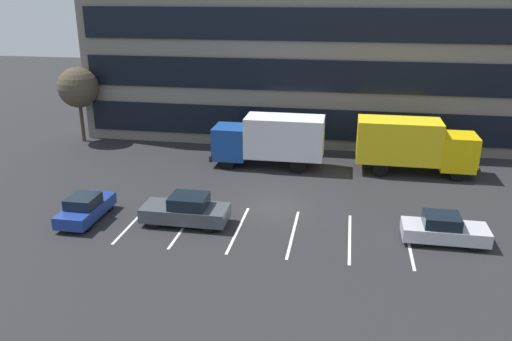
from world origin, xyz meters
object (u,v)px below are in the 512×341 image
at_px(sedan_charcoal, 186,210).
at_px(bare_tree, 78,88).
at_px(box_truck_blue, 270,139).
at_px(sedan_navy, 85,208).
at_px(sedan_silver, 444,229).
at_px(box_truck_yellow_all, 413,144).

xyz_separation_m(sedan_charcoal, bare_tree, (-12.82, 13.54, 3.54)).
height_order(box_truck_blue, sedan_charcoal, box_truck_blue).
relative_size(sedan_navy, bare_tree, 0.66).
bearing_deg(box_truck_blue, bare_tree, 166.93).
distance_m(sedan_silver, bare_tree, 29.12).
distance_m(sedan_charcoal, sedan_silver, 12.79).
bearing_deg(box_truck_blue, sedan_silver, -44.52).
relative_size(sedan_silver, sedan_navy, 1.02).
bearing_deg(box_truck_blue, sedan_navy, -128.58).
distance_m(sedan_silver, sedan_navy, 18.17).
distance_m(box_truck_yellow_all, sedan_silver, 10.14).
relative_size(box_truck_yellow_all, bare_tree, 1.31).
xyz_separation_m(box_truck_yellow_all, sedan_charcoal, (-12.28, -10.20, -1.25)).
distance_m(box_truck_blue, sedan_navy, 13.31).
relative_size(sedan_charcoal, sedan_silver, 1.12).
distance_m(box_truck_blue, bare_tree, 16.30).
xyz_separation_m(box_truck_yellow_all, bare_tree, (-25.10, 3.34, 2.28)).
bearing_deg(sedan_charcoal, box_truck_blue, 73.70).
bearing_deg(box_truck_yellow_all, sedan_navy, -148.86).
bearing_deg(sedan_charcoal, sedan_navy, -175.08).
distance_m(box_truck_yellow_all, sedan_charcoal, 16.01).
height_order(sedan_charcoal, sedan_navy, sedan_charcoal).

